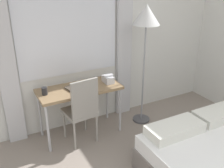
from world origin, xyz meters
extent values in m
cube|color=silver|center=(0.00, 2.95, 1.35)|extent=(5.08, 0.05, 2.70)
cube|color=white|center=(-0.48, 2.91, 1.60)|extent=(1.46, 0.01, 1.50)
cube|color=silver|center=(-1.35, 2.87, 1.30)|extent=(0.24, 0.06, 2.60)
cube|color=silver|center=(0.38, 2.87, 1.30)|extent=(0.24, 0.06, 2.60)
cube|color=#937551|center=(-0.48, 2.61, 0.72)|extent=(1.16, 0.51, 0.04)
cylinder|color=#B2B2B7|center=(-1.02, 2.39, 0.35)|extent=(0.04, 0.04, 0.70)
cylinder|color=#B2B2B7|center=(0.05, 2.39, 0.35)|extent=(0.04, 0.04, 0.70)
cylinder|color=#B2B2B7|center=(-1.02, 2.82, 0.35)|extent=(0.04, 0.04, 0.70)
cylinder|color=#B2B2B7|center=(0.05, 2.82, 0.35)|extent=(0.04, 0.04, 0.70)
cube|color=gray|center=(-0.55, 2.46, 0.45)|extent=(0.44, 0.44, 0.05)
cube|color=gray|center=(-0.54, 2.28, 0.73)|extent=(0.38, 0.07, 0.51)
cylinder|color=gray|center=(-0.71, 2.28, 0.21)|extent=(0.03, 0.03, 0.42)
cylinder|color=gray|center=(-0.37, 2.31, 0.21)|extent=(0.03, 0.03, 0.42)
cylinder|color=gray|center=(-0.74, 2.62, 0.21)|extent=(0.03, 0.03, 0.42)
cylinder|color=gray|center=(-0.40, 2.65, 0.21)|extent=(0.03, 0.03, 0.42)
cube|color=silver|center=(0.24, 1.42, 0.53)|extent=(0.69, 0.32, 0.12)
cube|color=silver|center=(0.98, 1.42, 0.53)|extent=(0.69, 0.32, 0.12)
cylinder|color=#4C4C51|center=(0.51, 2.49, 0.01)|extent=(0.27, 0.27, 0.03)
cylinder|color=gray|center=(0.51, 2.49, 0.79)|extent=(0.02, 0.02, 1.51)
cone|color=silver|center=(0.51, 2.49, 1.68)|extent=(0.38, 0.38, 0.28)
cube|color=silver|center=(-0.04, 2.59, 0.79)|extent=(0.13, 0.19, 0.10)
cube|color=silver|center=(-0.04, 2.59, 0.85)|extent=(0.14, 0.06, 0.02)
cube|color=#4C4238|center=(-0.53, 2.61, 0.75)|extent=(0.30, 0.26, 0.02)
cube|color=white|center=(-0.53, 2.61, 0.76)|extent=(0.28, 0.25, 0.01)
cylinder|color=#262628|center=(-0.96, 2.62, 0.79)|extent=(0.07, 0.07, 0.10)
camera|label=1|loc=(-1.64, -0.54, 2.24)|focal=42.00mm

